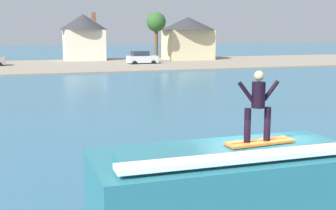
% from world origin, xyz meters
% --- Properties ---
extents(ground_plane, '(260.00, 260.00, 0.00)m').
position_xyz_m(ground_plane, '(0.00, 0.00, 0.00)').
color(ground_plane, '#31617D').
extents(wave_crest, '(6.50, 2.94, 1.90)m').
position_xyz_m(wave_crest, '(-1.12, -0.68, 0.89)').
color(wave_crest, '#276C7A').
rests_on(wave_crest, ground_plane).
extents(surfboard, '(1.77, 0.63, 0.06)m').
position_xyz_m(surfboard, '(-0.36, -0.83, 1.93)').
color(surfboard, orange).
rests_on(surfboard, wave_crest).
extents(surfer, '(1.09, 0.32, 1.70)m').
position_xyz_m(surfer, '(-0.44, -0.84, 2.91)').
color(surfer, black).
rests_on(surfer, surfboard).
extents(shoreline_bank, '(120.00, 21.60, 0.19)m').
position_xyz_m(shoreline_bank, '(0.00, 48.21, 0.09)').
color(shoreline_bank, gray).
rests_on(shoreline_bank, ground_plane).
extents(car_far_shore, '(3.96, 2.25, 1.86)m').
position_xyz_m(car_far_shore, '(9.34, 47.58, 0.95)').
color(car_far_shore, silver).
rests_on(car_far_shore, ground_plane).
extents(house_gabled_white, '(8.38, 8.38, 6.54)m').
position_xyz_m(house_gabled_white, '(18.33, 54.08, 3.74)').
color(house_gabled_white, beige).
rests_on(house_gabled_white, ground_plane).
extents(house_small_cottage, '(7.13, 7.13, 7.18)m').
position_xyz_m(house_small_cottage, '(3.04, 57.39, 3.88)').
color(house_small_cottage, beige).
rests_on(house_small_cottage, ground_plane).
extents(tree_tall_bare, '(2.70, 2.70, 7.07)m').
position_xyz_m(tree_tall_bare, '(12.20, 50.31, 5.53)').
color(tree_tall_bare, brown).
rests_on(tree_tall_bare, ground_plane).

